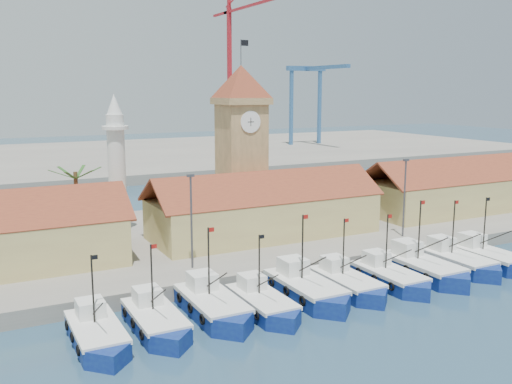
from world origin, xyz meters
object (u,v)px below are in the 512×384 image
boat_5 (348,285)px  minaret (117,165)px  clock_tower (241,142)px  boat_0 (98,336)px

boat_5 → minaret: minaret is taller
boat_5 → minaret: size_ratio=0.58×
clock_tower → minaret: size_ratio=1.39×
boat_0 → clock_tower: (23.03, 23.72, 11.24)m
boat_0 → minaret: (8.03, 25.73, 9.01)m
boat_5 → minaret: (-14.67, 25.02, 8.99)m
boat_0 → clock_tower: bearing=45.9°
boat_5 → boat_0: bearing=-178.2°
minaret → clock_tower: bearing=-7.6°
boat_0 → boat_5: 22.71m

